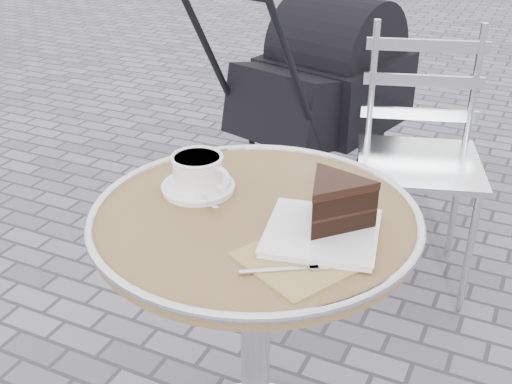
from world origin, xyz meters
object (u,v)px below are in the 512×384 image
at_px(cafe_table, 255,276).
at_px(cake_plate_set, 332,210).
at_px(cappuccino_set, 198,175).
at_px(baby_stroller, 319,103).
at_px(bistro_chair, 420,127).

height_order(cafe_table, cake_plate_set, cake_plate_set).
bearing_deg(cappuccino_set, baby_stroller, 105.05).
relative_size(cafe_table, bistro_chair, 0.80).
distance_m(cafe_table, cake_plate_set, 0.28).
height_order(cafe_table, cappuccino_set, cappuccino_set).
bearing_deg(baby_stroller, bistro_chair, -20.48).
height_order(cappuccino_set, cake_plate_set, cake_plate_set).
xyz_separation_m(cappuccino_set, bistro_chair, (0.30, 1.01, -0.20)).
relative_size(cappuccino_set, baby_stroller, 0.16).
distance_m(bistro_chair, baby_stroller, 0.62).
height_order(cake_plate_set, bistro_chair, bistro_chair).
distance_m(cafe_table, bistro_chair, 1.06).
bearing_deg(bistro_chair, cafe_table, -114.70).
distance_m(cake_plate_set, bistro_chair, 1.08).
distance_m(cafe_table, cappuccino_set, 0.26).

